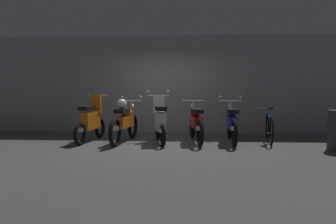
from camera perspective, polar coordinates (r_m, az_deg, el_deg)
ground_plane at (r=7.19m, az=-1.66°, el=-6.17°), size 80.00×80.00×0.00m
back_wall at (r=9.22m, az=-0.55°, el=5.28°), size 16.00×0.30×2.95m
motorbike_slot_0 at (r=7.79m, az=-14.52°, el=-1.61°), size 0.56×1.68×1.18m
motorbike_slot_1 at (r=7.47m, az=-8.29°, el=-1.73°), size 0.58×1.94×1.15m
motorbike_slot_2 at (r=7.39m, az=-1.55°, el=-1.75°), size 0.58×1.67×1.29m
motorbike_slot_3 at (r=7.47m, az=5.34°, el=-2.00°), size 0.56×1.95×1.03m
motorbike_slot_4 at (r=7.53m, az=12.13°, el=-2.00°), size 0.59×1.95×1.15m
bicycle at (r=7.92m, az=18.83°, el=-2.79°), size 0.50×1.71×0.89m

